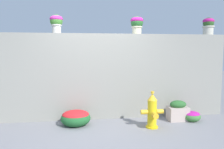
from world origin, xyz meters
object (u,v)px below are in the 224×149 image
at_px(potted_plant_2, 137,23).
at_px(planter_box, 178,111).
at_px(potted_plant_3, 208,25).
at_px(fire_hydrant, 152,112).
at_px(flower_bush_right, 192,116).
at_px(flower_bush_left, 76,117).
at_px(potted_plant_1, 56,22).

xyz_separation_m(potted_plant_2, planter_box, (0.85, -0.53, -2.02)).
height_order(potted_plant_3, fire_hydrant, potted_plant_3).
height_order(flower_bush_right, planter_box, planter_box).
xyz_separation_m(fire_hydrant, flower_bush_left, (-1.57, 0.37, -0.16)).
distance_m(potted_plant_1, planter_box, 3.44).
distance_m(potted_plant_2, potted_plant_3, 1.81).
bearing_deg(potted_plant_3, planter_box, -152.46).
bearing_deg(potted_plant_1, flower_bush_left, -54.57).
distance_m(potted_plant_3, flower_bush_right, 2.29).
bearing_deg(fire_hydrant, potted_plant_2, 96.84).
bearing_deg(fire_hydrant, potted_plant_1, 154.54).
distance_m(potted_plant_2, fire_hydrant, 2.12).
distance_m(fire_hydrant, flower_bush_left, 1.63).
xyz_separation_m(potted_plant_2, flower_bush_right, (1.15, -0.63, -2.12)).
relative_size(potted_plant_3, planter_box, 0.92).
bearing_deg(flower_bush_right, planter_box, 161.73).
xyz_separation_m(flower_bush_left, planter_box, (2.32, 0.03, 0.04)).
xyz_separation_m(potted_plant_2, flower_bush_left, (-1.46, -0.56, -2.06)).
bearing_deg(planter_box, potted_plant_3, 27.54).
distance_m(potted_plant_1, potted_plant_2, 1.87).
xyz_separation_m(potted_plant_2, fire_hydrant, (0.11, -0.93, -1.90)).
relative_size(fire_hydrant, flower_bush_left, 1.21).
relative_size(flower_bush_left, flower_bush_right, 1.61).
bearing_deg(planter_box, potted_plant_2, 148.35).
bearing_deg(flower_bush_left, potted_plant_1, 125.43).
bearing_deg(planter_box, flower_bush_left, -179.16).
xyz_separation_m(potted_plant_1, fire_hydrant, (1.99, -0.95, -1.91)).
bearing_deg(fire_hydrant, flower_bush_left, 166.84).
height_order(potted_plant_1, potted_plant_3, potted_plant_3).
height_order(flower_bush_left, flower_bush_right, flower_bush_left).
bearing_deg(flower_bush_right, fire_hydrant, -163.75).
bearing_deg(potted_plant_2, flower_bush_left, -159.05).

